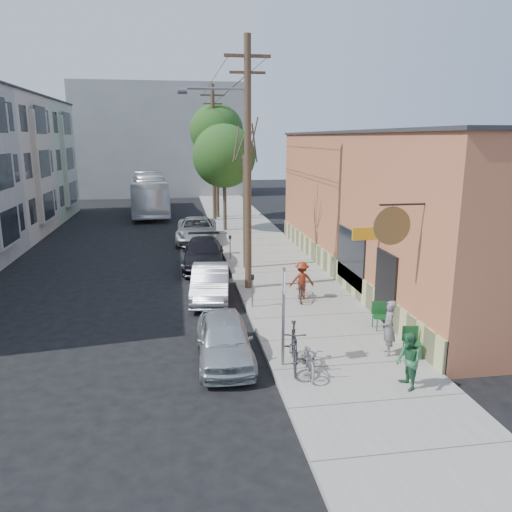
{
  "coord_description": "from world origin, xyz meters",
  "views": [
    {
      "loc": [
        -0.4,
        -16.27,
        6.32
      ],
      "look_at": [
        2.78,
        3.75,
        1.5
      ],
      "focal_mm": 35.0,
      "sensor_mm": 36.0,
      "label": 1
    }
  ],
  "objects": [
    {
      "name": "cafe_building",
      "position": [
        8.99,
        4.99,
        3.3
      ],
      "size": [
        6.6,
        20.2,
        6.61
      ],
      "color": "#B46543",
      "rests_on": "ground"
    },
    {
      "name": "tree_leafy_mid",
      "position": [
        2.8,
        17.36,
        5.12
      ],
      "size": [
        4.2,
        4.2,
        7.08
      ],
      "color": "#44392C",
      "rests_on": "sidewalk"
    },
    {
      "name": "patron_green",
      "position": [
        5.17,
        -5.51,
        0.88
      ],
      "size": [
        0.57,
        0.72,
        1.47
      ],
      "primitive_type": "imported",
      "rotation": [
        0.0,
        0.0,
        -1.56
      ],
      "color": "#29673E",
      "rests_on": "sidewalk"
    },
    {
      "name": "patio_chair_a",
      "position": [
        6.09,
        -1.6,
        0.59
      ],
      "size": [
        0.63,
        0.63,
        0.88
      ],
      "primitive_type": null,
      "rotation": [
        0.0,
        0.0,
        -0.33
      ],
      "color": "#14471D",
      "rests_on": "sidewalk"
    },
    {
      "name": "parked_bike_a",
      "position": [
        2.62,
        -3.9,
        0.75
      ],
      "size": [
        0.92,
        2.08,
        1.21
      ],
      "primitive_type": "imported",
      "rotation": [
        0.0,
        0.0,
        -0.18
      ],
      "color": "black",
      "rests_on": "sidewalk"
    },
    {
      "name": "parking_meter_near",
      "position": [
        2.25,
        1.26,
        0.98
      ],
      "size": [
        0.14,
        0.14,
        1.24
      ],
      "color": "slate",
      "rests_on": "sidewalk"
    },
    {
      "name": "cyclist_bike",
      "position": [
        4.29,
        1.88,
        0.6
      ],
      "size": [
        1.02,
        1.8,
        0.9
      ],
      "primitive_type": "imported",
      "rotation": [
        0.0,
        0.0,
        -0.27
      ],
      "color": "black",
      "rests_on": "sidewalk"
    },
    {
      "name": "sign_post",
      "position": [
        2.35,
        -3.71,
        1.83
      ],
      "size": [
        0.07,
        0.45,
        2.8
      ],
      "color": "slate",
      "rests_on": "sidewalk"
    },
    {
      "name": "tree_leafy_far",
      "position": [
        2.8,
        23.17,
        6.8
      ],
      "size": [
        4.12,
        4.12,
        8.73
      ],
      "color": "#44392C",
      "rests_on": "sidewalk"
    },
    {
      "name": "tree_bare",
      "position": [
        2.8,
        7.07,
        2.85
      ],
      "size": [
        0.24,
        0.24,
        5.39
      ],
      "color": "#44392C",
      "rests_on": "sidewalk"
    },
    {
      "name": "patron_grey",
      "position": [
        5.52,
        -3.51,
        0.97
      ],
      "size": [
        0.56,
        0.69,
        1.63
      ],
      "primitive_type": "imported",
      "rotation": [
        0.0,
        0.0,
        -1.9
      ],
      "color": "slate",
      "rests_on": "sidewalk"
    },
    {
      "name": "end_cap_building",
      "position": [
        -2.0,
        42.0,
        6.0
      ],
      "size": [
        18.0,
        8.0,
        12.0
      ],
      "primitive_type": "cube",
      "color": "gray",
      "rests_on": "ground"
    },
    {
      "name": "car_3",
      "position": [
        0.75,
        14.32,
        0.75
      ],
      "size": [
        2.73,
        5.49,
        1.5
      ],
      "primitive_type": "imported",
      "rotation": [
        0.0,
        0.0,
        -0.05
      ],
      "color": "#9B9FA2",
      "rests_on": "ground"
    },
    {
      "name": "cyclist",
      "position": [
        4.29,
        1.88,
        0.9
      ],
      "size": [
        1.0,
        0.61,
        1.5
      ],
      "primitive_type": "imported",
      "rotation": [
        0.0,
        0.0,
        3.09
      ],
      "color": "maroon",
      "rests_on": "sidewalk"
    },
    {
      "name": "car_1",
      "position": [
        0.8,
        2.88,
        0.68
      ],
      "size": [
        1.85,
        4.23,
        1.35
      ],
      "primitive_type": "imported",
      "rotation": [
        0.0,
        0.0,
        -0.1
      ],
      "color": "#ADADB5",
      "rests_on": "ground"
    },
    {
      "name": "car_2",
      "position": [
        0.8,
        7.89,
        0.71
      ],
      "size": [
        2.34,
        5.03,
        1.42
      ],
      "primitive_type": "imported",
      "rotation": [
        0.0,
        0.0,
        -0.07
      ],
      "color": "black",
      "rests_on": "ground"
    },
    {
      "name": "car_0",
      "position": [
        0.8,
        -2.87,
        0.66
      ],
      "size": [
        1.62,
        3.9,
        1.32
      ],
      "primitive_type": "imported",
      "rotation": [
        0.0,
        0.0,
        -0.02
      ],
      "color": "#AFB5B7",
      "rests_on": "ground"
    },
    {
      "name": "patio_chair_b",
      "position": [
        6.12,
        -3.84,
        0.59
      ],
      "size": [
        0.58,
        0.58,
        0.88
      ],
      "primitive_type": null,
      "rotation": [
        0.0,
        0.0,
        -0.17
      ],
      "color": "#14471D",
      "rests_on": "sidewalk"
    },
    {
      "name": "parking_meter_far",
      "position": [
        2.25,
        8.96,
        0.98
      ],
      "size": [
        0.14,
        0.14,
        1.24
      ],
      "color": "slate",
      "rests_on": "sidewalk"
    },
    {
      "name": "utility_pole_near",
      "position": [
        2.39,
        3.73,
        5.41
      ],
      "size": [
        3.57,
        0.28,
        10.0
      ],
      "color": "#503A28",
      "rests_on": "sidewalk"
    },
    {
      "name": "ground",
      "position": [
        0.0,
        0.0,
        0.0
      ],
      "size": [
        120.0,
        120.0,
        0.0
      ],
      "primitive_type": "plane",
      "color": "black"
    },
    {
      "name": "sidewalk",
      "position": [
        4.25,
        11.0,
        0.07
      ],
      "size": [
        4.5,
        58.0,
        0.15
      ],
      "primitive_type": "cube",
      "color": "gray",
      "rests_on": "ground"
    },
    {
      "name": "bus",
      "position": [
        -2.71,
        27.3,
        1.69
      ],
      "size": [
        3.6,
        12.29,
        3.38
      ],
      "primitive_type": "imported",
      "rotation": [
        0.0,
        0.0,
        0.06
      ],
      "color": "white",
      "rests_on": "ground"
    },
    {
      "name": "parked_bike_b",
      "position": [
        2.95,
        -4.32,
        0.57
      ],
      "size": [
        0.74,
        1.66,
        0.84
      ],
      "primitive_type": "imported",
      "rotation": [
        0.0,
        0.0,
        -0.11
      ],
      "color": "slate",
      "rests_on": "sidewalk"
    },
    {
      "name": "utility_pole_far",
      "position": [
        2.45,
        22.02,
        5.34
      ],
      "size": [
        1.8,
        0.28,
        10.0
      ],
      "color": "#503A28",
      "rests_on": "sidewalk"
    }
  ]
}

